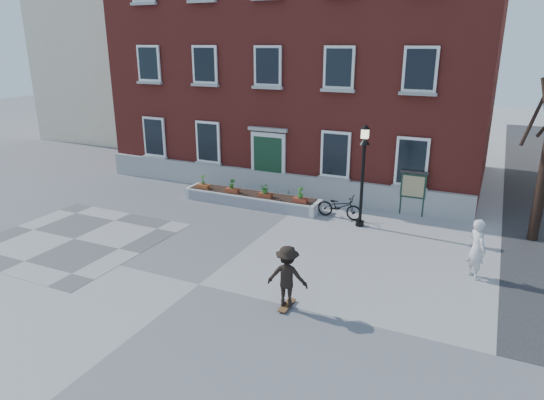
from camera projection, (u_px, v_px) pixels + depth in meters
The scene contains 10 objects.
ground at pixel (199, 284), 14.22m from camera, with size 100.00×100.00×0.00m, color gray.
checker_patch at pixel (74, 239), 17.50m from camera, with size 6.00×6.00×0.01m, color #525255.
distant_building at pixel (141, 46), 36.69m from camera, with size 10.00×12.00×13.00m, color beige.
bicycle at pixel (340, 206), 19.47m from camera, with size 0.65×1.85×0.97m, color black.
bystander at pixel (477, 249), 14.38m from camera, with size 0.68×0.45×1.86m, color silver.
brick_building at pixel (310, 52), 25.11m from camera, with size 18.40×10.85×12.60m.
planter_assembly at pixel (251, 198), 21.11m from camera, with size 6.20×1.12×1.15m.
lamp_post at pixel (363, 162), 17.99m from camera, with size 0.40×0.40×3.93m.
notice_board at pixel (413, 186), 19.54m from camera, with size 1.10×0.16×1.87m.
skateboarder at pixel (287, 276), 12.72m from camera, with size 1.18×0.80×1.77m.
Camera 1 is at (7.36, -10.63, 6.77)m, focal length 32.00 mm.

